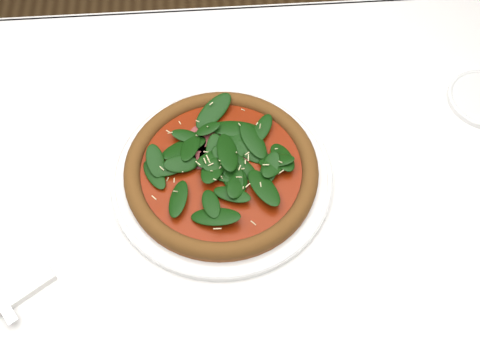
{
  "coord_description": "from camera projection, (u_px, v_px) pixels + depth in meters",
  "views": [
    {
      "loc": [
        0.06,
        -0.41,
        1.46
      ],
      "look_at": [
        0.09,
        0.0,
        0.77
      ],
      "focal_mm": 40.0,
      "sensor_mm": 36.0,
      "label": 1
    }
  ],
  "objects": [
    {
      "name": "pizza",
      "position": [
        221.0,
        168.0,
        0.8
      ],
      "size": [
        0.38,
        0.38,
        0.04
      ],
      "rotation": [
        0.0,
        0.0,
        -0.34
      ],
      "color": "#9F5626",
      "rests_on": "plate"
    },
    {
      "name": "ground",
      "position": [
        207.0,
        328.0,
        1.46
      ],
      "size": [
        6.0,
        6.0,
        0.0
      ],
      "primitive_type": "plane",
      "color": "brown",
      "rests_on": "ground"
    },
    {
      "name": "dining_table",
      "position": [
        186.0,
        221.0,
        0.9
      ],
      "size": [
        1.21,
        0.81,
        0.75
      ],
      "color": "white",
      "rests_on": "ground"
    },
    {
      "name": "plate",
      "position": [
        222.0,
        175.0,
        0.82
      ],
      "size": [
        0.34,
        0.34,
        0.01
      ],
      "color": "white",
      "rests_on": "dining_table"
    }
  ]
}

